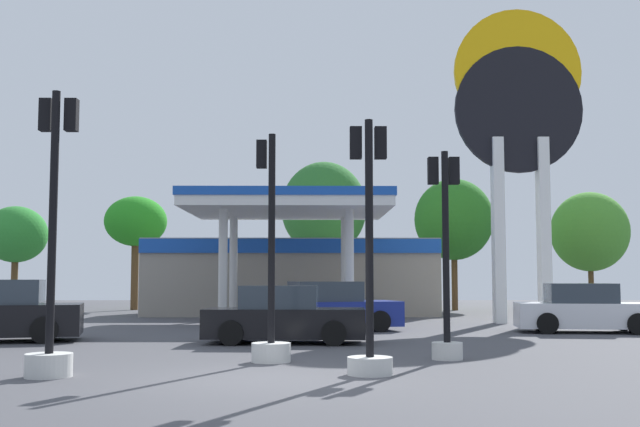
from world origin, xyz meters
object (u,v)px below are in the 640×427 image
(traffic_signal_2, at_px, (270,305))
(traffic_signal_3, at_px, (446,278))
(car_1, at_px, (585,310))
(tree_0, at_px, (16,235))
(traffic_signal_1, at_px, (369,288))
(tree_4, at_px, (590,232))
(tree_2, at_px, (324,209))
(tree_1, at_px, (136,222))
(car_3, at_px, (329,309))
(station_pole_sign, at_px, (519,122))
(car_2, at_px, (284,317))
(tree_3, at_px, (454,220))
(traffic_signal_0, at_px, (52,289))

(traffic_signal_2, xyz_separation_m, traffic_signal_3, (3.59, 0.45, 0.53))
(car_1, distance_m, tree_0, 30.23)
(traffic_signal_1, height_order, traffic_signal_2, traffic_signal_2)
(traffic_signal_2, height_order, tree_4, tree_4)
(tree_2, bearing_deg, tree_1, -174.96)
(car_3, xyz_separation_m, tree_1, (-9.75, 16.12, 3.86))
(station_pole_sign, bearing_deg, car_1, -82.77)
(car_2, xyz_separation_m, tree_0, (-15.12, 21.60, 3.29))
(station_pole_sign, distance_m, tree_3, 11.66)
(tree_1, relative_size, tree_3, 0.87)
(station_pole_sign, height_order, car_2, station_pole_sign)
(tree_0, distance_m, tree_3, 23.24)
(car_1, bearing_deg, station_pole_sign, 97.23)
(traffic_signal_0, distance_m, traffic_signal_2, 4.27)
(traffic_signal_1, distance_m, tree_1, 29.07)
(station_pole_sign, bearing_deg, car_2, -134.65)
(tree_3, bearing_deg, traffic_signal_3, -100.87)
(tree_2, bearing_deg, tree_4, 1.18)
(car_2, bearing_deg, traffic_signal_3, -49.03)
(car_2, distance_m, tree_1, 22.60)
(car_2, distance_m, traffic_signal_0, 7.72)
(traffic_signal_0, height_order, tree_1, tree_1)
(traffic_signal_1, bearing_deg, traffic_signal_3, 54.64)
(station_pole_sign, bearing_deg, tree_1, 144.64)
(car_2, height_order, tree_3, tree_3)
(car_1, height_order, traffic_signal_2, traffic_signal_2)
(car_2, distance_m, car_3, 4.63)
(car_2, relative_size, tree_2, 0.53)
(traffic_signal_3, bearing_deg, tree_0, 126.00)
(tree_4, bearing_deg, tree_0, -179.74)
(traffic_signal_2, xyz_separation_m, tree_0, (-15.00, 26.04, 2.83))
(car_3, xyz_separation_m, tree_3, (6.79, 15.40, 3.95))
(traffic_signal_1, relative_size, tree_4, 0.70)
(traffic_signal_2, bearing_deg, tree_4, 58.77)
(station_pole_sign, xyz_separation_m, car_1, (0.61, -4.80, -6.79))
(station_pole_sign, xyz_separation_m, traffic_signal_1, (-6.74, -15.02, -5.98))
(station_pole_sign, height_order, tree_1, station_pole_sign)
(car_1, height_order, car_3, car_3)
(car_2, height_order, traffic_signal_3, traffic_signal_3)
(car_2, bearing_deg, traffic_signal_1, -75.24)
(tree_3, height_order, tree_4, tree_3)
(traffic_signal_2, xyz_separation_m, tree_2, (1.48, 25.88, 4.23))
(car_1, relative_size, tree_0, 0.79)
(traffic_signal_3, distance_m, tree_0, 31.71)
(tree_3, bearing_deg, tree_4, 13.70)
(car_1, relative_size, traffic_signal_2, 0.96)
(traffic_signal_3, bearing_deg, traffic_signal_0, -159.22)
(tree_3, distance_m, tree_4, 7.95)
(station_pole_sign, height_order, car_1, station_pole_sign)
(traffic_signal_0, distance_m, traffic_signal_3, 7.68)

